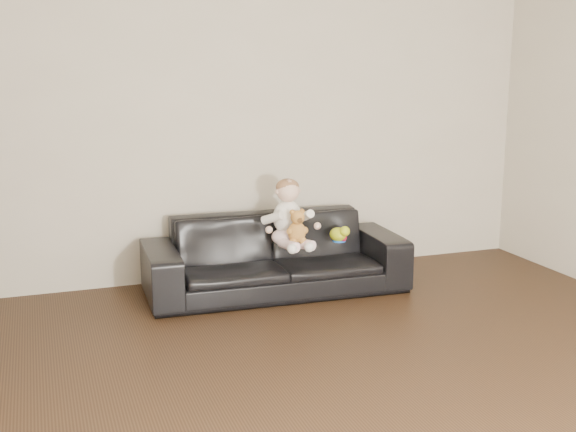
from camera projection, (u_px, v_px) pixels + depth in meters
name	position (u px, v px, depth m)	size (l,w,h in m)	color
wall_back	(234.00, 112.00, 5.53)	(5.00, 5.00, 0.00)	beige
sofa	(275.00, 255.00, 5.34)	(1.91, 0.75, 0.56)	black
baby	(289.00, 217.00, 5.20)	(0.38, 0.45, 0.49)	#FDD6D8
teddy_bear	(297.00, 227.00, 5.08)	(0.17, 0.16, 0.24)	#AD7431
toy_green	(338.00, 234.00, 5.37)	(0.13, 0.15, 0.10)	#B4C517
toy_rattle	(342.00, 237.00, 5.36)	(0.07, 0.07, 0.07)	red
toy_blue_disc	(339.00, 241.00, 5.38)	(0.10, 0.10, 0.01)	blue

